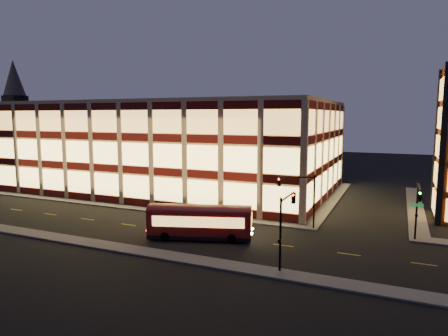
% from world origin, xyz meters
% --- Properties ---
extents(ground, '(200.00, 200.00, 0.00)m').
position_xyz_m(ground, '(0.00, 0.00, 0.00)').
color(ground, black).
rests_on(ground, ground).
extents(sidewalk_office_south, '(54.00, 2.00, 0.15)m').
position_xyz_m(sidewalk_office_south, '(-3.00, 1.00, 0.07)').
color(sidewalk_office_south, '#514F4C').
rests_on(sidewalk_office_south, ground).
extents(sidewalk_office_east, '(2.00, 30.00, 0.15)m').
position_xyz_m(sidewalk_office_east, '(23.00, 17.00, 0.07)').
color(sidewalk_office_east, '#514F4C').
rests_on(sidewalk_office_east, ground).
extents(sidewalk_tower_west, '(2.00, 30.00, 0.15)m').
position_xyz_m(sidewalk_tower_west, '(34.00, 17.00, 0.07)').
color(sidewalk_tower_west, '#514F4C').
rests_on(sidewalk_tower_west, ground).
extents(sidewalk_near, '(100.00, 2.00, 0.15)m').
position_xyz_m(sidewalk_near, '(0.00, -13.00, 0.07)').
color(sidewalk_near, '#514F4C').
rests_on(sidewalk_near, ground).
extents(office_building, '(50.45, 30.45, 14.50)m').
position_xyz_m(office_building, '(-2.91, 16.91, 7.25)').
color(office_building, tan).
rests_on(office_building, ground).
extents(church_tower, '(5.00, 5.00, 18.00)m').
position_xyz_m(church_tower, '(-70.00, 40.00, 9.00)').
color(church_tower, '#2D2621').
rests_on(church_tower, ground).
extents(church_spire, '(6.00, 6.00, 10.00)m').
position_xyz_m(church_spire, '(-70.00, 40.00, 23.00)').
color(church_spire, '#4C473F').
rests_on(church_spire, church_tower).
extents(traffic_signal_far, '(3.79, 1.87, 6.00)m').
position_xyz_m(traffic_signal_far, '(22.21, 0.24, 4.11)').
color(traffic_signal_far, black).
rests_on(traffic_signal_far, ground).
extents(traffic_signal_right, '(1.20, 4.37, 6.00)m').
position_xyz_m(traffic_signal_right, '(33.50, -0.62, 4.10)').
color(traffic_signal_right, black).
rests_on(traffic_signal_right, ground).
extents(traffic_signal_near, '(0.32, 4.45, 6.00)m').
position_xyz_m(traffic_signal_near, '(23.50, -11.03, 4.13)').
color(traffic_signal_near, black).
rests_on(traffic_signal_near, ground).
extents(trolley_bus, '(10.56, 5.62, 3.48)m').
position_xyz_m(trolley_bus, '(13.77, -7.28, 1.93)').
color(trolley_bus, '#770806').
rests_on(trolley_bus, ground).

